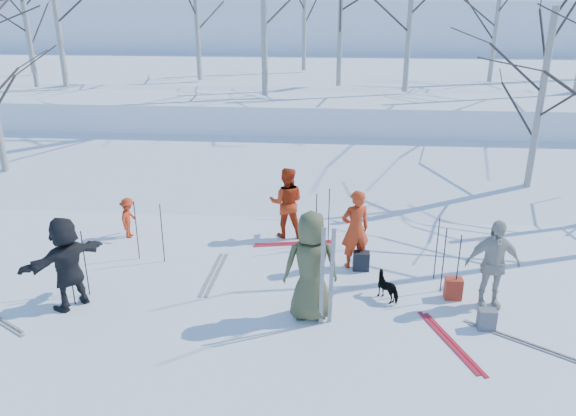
# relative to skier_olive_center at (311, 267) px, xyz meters

# --- Properties ---
(ground) EXTENTS (120.00, 120.00, 0.00)m
(ground) POSITION_rel_skier_olive_center_xyz_m (-0.57, 0.53, -1.01)
(ground) COLOR white
(ground) RESTS_ON ground
(snow_ramp) EXTENTS (70.00, 9.49, 4.12)m
(snow_ramp) POSITION_rel_skier_olive_center_xyz_m (-0.57, 7.53, -0.86)
(snow_ramp) COLOR white
(snow_ramp) RESTS_ON ground
(snow_plateau) EXTENTS (70.00, 18.00, 2.20)m
(snow_plateau) POSITION_rel_skier_olive_center_xyz_m (-0.57, 17.53, -0.01)
(snow_plateau) COLOR white
(snow_plateau) RESTS_ON ground
(far_hill) EXTENTS (90.00, 30.00, 6.00)m
(far_hill) POSITION_rel_skier_olive_center_xyz_m (-0.57, 38.53, 0.99)
(far_hill) COLOR white
(far_hill) RESTS_ON ground
(skier_olive_center) EXTENTS (1.07, 0.78, 2.01)m
(skier_olive_center) POSITION_rel_skier_olive_center_xyz_m (0.00, 0.00, 0.00)
(skier_olive_center) COLOR #484C2D
(skier_olive_center) RESTS_ON ground
(skier_red_north) EXTENTS (0.73, 0.60, 1.72)m
(skier_red_north) POSITION_rel_skier_olive_center_xyz_m (0.84, 2.05, -0.15)
(skier_red_north) COLOR red
(skier_red_north) RESTS_ON ground
(skier_redor_behind) EXTENTS (0.84, 0.66, 1.70)m
(skier_redor_behind) POSITION_rel_skier_olive_center_xyz_m (-0.72, 3.53, -0.15)
(skier_redor_behind) COLOR #B32D0D
(skier_redor_behind) RESTS_ON ground
(skier_red_seated) EXTENTS (0.38, 0.64, 0.98)m
(skier_red_seated) POSITION_rel_skier_olive_center_xyz_m (-4.45, 3.17, -0.52)
(skier_red_seated) COLOR red
(skier_red_seated) RESTS_ON ground
(skier_cream_east) EXTENTS (1.04, 0.50, 1.72)m
(skier_cream_east) POSITION_rel_skier_olive_center_xyz_m (3.28, 0.64, -0.14)
(skier_cream_east) COLOR beige
(skier_cream_east) RESTS_ON ground
(skier_grey_west) EXTENTS (1.39, 1.64, 1.77)m
(skier_grey_west) POSITION_rel_skier_olive_center_xyz_m (-4.45, 0.02, -0.12)
(skier_grey_west) COLOR black
(skier_grey_west) RESTS_ON ground
(dog) EXTENTS (0.61, 0.64, 0.52)m
(dog) POSITION_rel_skier_olive_center_xyz_m (1.45, 0.74, -0.75)
(dog) COLOR black
(dog) RESTS_ON ground
(upright_ski_left) EXTENTS (0.09, 0.16, 1.90)m
(upright_ski_left) POSITION_rel_skier_olive_center_xyz_m (0.20, -0.27, -0.06)
(upright_ski_left) COLOR silver
(upright_ski_left) RESTS_ON ground
(upright_ski_right) EXTENTS (0.11, 0.23, 1.89)m
(upright_ski_right) POSITION_rel_skier_olive_center_xyz_m (0.36, -0.26, -0.06)
(upright_ski_right) COLOR silver
(upright_ski_right) RESTS_ON ground
(ski_pair_a) EXTENTS (0.90, 1.97, 0.02)m
(ski_pair_a) POSITION_rel_skier_olive_center_xyz_m (-0.49, 3.08, -1.00)
(ski_pair_a) COLOR #B51927
(ski_pair_a) RESTS_ON ground
(ski_pair_c) EXTENTS (1.96, 2.09, 0.02)m
(ski_pair_c) POSITION_rel_skier_olive_center_xyz_m (3.57, -0.52, -1.00)
(ski_pair_c) COLOR silver
(ski_pair_c) RESTS_ON ground
(ski_pair_d) EXTENTS (0.33, 1.91, 0.02)m
(ski_pair_d) POSITION_rel_skier_olive_center_xyz_m (-2.06, 1.44, -1.00)
(ski_pair_d) COLOR silver
(ski_pair_d) RESTS_ON ground
(ski_pair_e) EXTENTS (1.44, 2.03, 0.02)m
(ski_pair_e) POSITION_rel_skier_olive_center_xyz_m (2.38, -0.63, -1.00)
(ski_pair_e) COLOR #B51927
(ski_pair_e) RESTS_ON ground
(ski_pole_a) EXTENTS (0.02, 0.02, 1.34)m
(ski_pole_a) POSITION_rel_skier_olive_center_xyz_m (-4.77, 0.37, -0.34)
(ski_pole_a) COLOR black
(ski_pole_a) RESTS_ON ground
(ski_pole_b) EXTENTS (0.02, 0.02, 1.34)m
(ski_pole_b) POSITION_rel_skier_olive_center_xyz_m (0.28, 3.19, -0.34)
(ski_pole_b) COLOR black
(ski_pole_b) RESTS_ON ground
(ski_pole_c) EXTENTS (0.02, 0.02, 1.34)m
(ski_pole_c) POSITION_rel_skier_olive_center_xyz_m (-3.85, 2.04, -0.34)
(ski_pole_c) COLOR black
(ski_pole_c) RESTS_ON ground
(ski_pole_d) EXTENTS (0.02, 0.02, 1.34)m
(ski_pole_d) POSITION_rel_skier_olive_center_xyz_m (-3.26, 1.94, -0.34)
(ski_pole_d) COLOR black
(ski_pole_d) RESTS_ON ground
(ski_pole_e) EXTENTS (0.02, 0.02, 1.34)m
(ski_pole_e) POSITION_rel_skier_olive_center_xyz_m (2.51, 1.12, -0.34)
(ski_pole_e) COLOR black
(ski_pole_e) RESTS_ON ground
(ski_pole_f) EXTENTS (0.02, 0.02, 1.34)m
(ski_pole_f) POSITION_rel_skier_olive_center_xyz_m (2.46, 1.62, -0.34)
(ski_pole_f) COLOR black
(ski_pole_f) RESTS_ON ground
(ski_pole_g) EXTENTS (0.02, 0.02, 1.34)m
(ski_pole_g) POSITION_rel_skier_olive_center_xyz_m (-4.44, 0.08, -0.34)
(ski_pole_g) COLOR black
(ski_pole_g) RESTS_ON ground
(ski_pole_h) EXTENTS (0.02, 0.02, 1.34)m
(ski_pole_h) POSITION_rel_skier_olive_center_xyz_m (-4.31, 0.43, -0.34)
(ski_pole_h) COLOR black
(ski_pole_h) RESTS_ON ground
(ski_pole_i) EXTENTS (0.02, 0.02, 1.34)m
(ski_pole_i) POSITION_rel_skier_olive_center_xyz_m (2.72, 0.83, -0.34)
(ski_pole_i) COLOR black
(ski_pole_i) RESTS_ON ground
(ski_pole_j) EXTENTS (0.02, 0.02, 1.34)m
(ski_pole_j) POSITION_rel_skier_olive_center_xyz_m (0.00, 2.84, -0.34)
(ski_pole_j) COLOR black
(ski_pole_j) RESTS_ON ground
(backpack_red) EXTENTS (0.32, 0.22, 0.42)m
(backpack_red) POSITION_rel_skier_olive_center_xyz_m (2.69, 0.85, -0.80)
(backpack_red) COLOR #B42E1B
(backpack_red) RESTS_ON ground
(backpack_grey) EXTENTS (0.30, 0.20, 0.38)m
(backpack_grey) POSITION_rel_skier_olive_center_xyz_m (3.07, -0.17, -0.82)
(backpack_grey) COLOR #595A61
(backpack_grey) RESTS_ON ground
(backpack_dark) EXTENTS (0.34, 0.24, 0.40)m
(backpack_dark) POSITION_rel_skier_olive_center_xyz_m (0.99, 1.91, -0.81)
(backpack_dark) COLOR black
(backpack_dark) RESTS_ON ground
(birch_plateau_c) EXTENTS (3.94, 3.94, 4.78)m
(birch_plateau_c) POSITION_rel_skier_olive_center_xyz_m (-12.54, 14.78, 3.58)
(birch_plateau_c) COLOR silver
(birch_plateau_c) RESTS_ON snow_plateau
(birch_plateau_e) EXTENTS (3.61, 3.61, 4.30)m
(birch_plateau_e) POSITION_rel_skier_olive_center_xyz_m (6.32, 13.89, 3.34)
(birch_plateau_e) COLOR silver
(birch_plateau_e) RESTS_ON snow_plateau
(birch_plateau_g) EXTENTS (3.43, 3.43, 4.04)m
(birch_plateau_g) POSITION_rel_skier_olive_center_xyz_m (-10.55, 11.21, 3.21)
(birch_plateau_g) COLOR silver
(birch_plateau_g) RESTS_ON snow_plateau
(birch_plateau_i) EXTENTS (4.32, 4.32, 5.32)m
(birch_plateau_i) POSITION_rel_skier_olive_center_xyz_m (-5.00, 13.48, 3.85)
(birch_plateau_i) COLOR silver
(birch_plateau_i) RESTS_ON snow_plateau
(birch_plateau_j) EXTENTS (4.29, 4.29, 5.27)m
(birch_plateau_j) POSITION_rel_skier_olive_center_xyz_m (0.47, 12.34, 3.83)
(birch_plateau_j) COLOR silver
(birch_plateau_j) RESTS_ON snow_plateau
(birch_plateau_k) EXTENTS (4.57, 4.57, 5.66)m
(birch_plateau_k) POSITION_rel_skier_olive_center_xyz_m (2.79, 11.35, 4.03)
(birch_plateau_k) COLOR silver
(birch_plateau_k) RESTS_ON snow_plateau
(birch_plateau_l) EXTENTS (4.40, 4.40, 5.42)m
(birch_plateau_l) POSITION_rel_skier_olive_center_xyz_m (-1.05, 16.61, 3.91)
(birch_plateau_l) COLOR silver
(birch_plateau_l) RESTS_ON snow_plateau
(birch_edge_e) EXTENTS (4.21, 4.21, 5.16)m
(birch_edge_e) POSITION_rel_skier_olive_center_xyz_m (5.68, 6.28, 1.58)
(birch_edge_e) COLOR silver
(birch_edge_e) RESTS_ON ground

